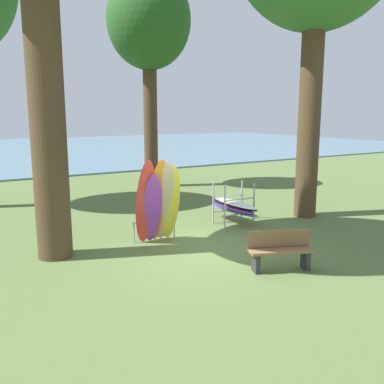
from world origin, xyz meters
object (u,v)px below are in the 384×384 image
tree_far_left_back (149,24)px  park_bench (280,250)px  leaning_board_pile (158,203)px  board_storage_rack (233,207)px

tree_far_left_back → park_bench: size_ratio=6.47×
leaning_board_pile → park_bench: (1.37, -3.12, -0.59)m
tree_far_left_back → board_storage_rack: bearing=-96.0°
board_storage_rack → park_bench: size_ratio=1.46×
tree_far_left_back → park_bench: (-2.26, -11.02, -6.68)m
leaning_board_pile → board_storage_rack: size_ratio=1.04×
tree_far_left_back → park_bench: 13.08m
board_storage_rack → park_bench: (-1.49, -3.69, -0.07)m
park_bench → leaning_board_pile: bearing=113.7°
tree_far_left_back → board_storage_rack: tree_far_left_back is taller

